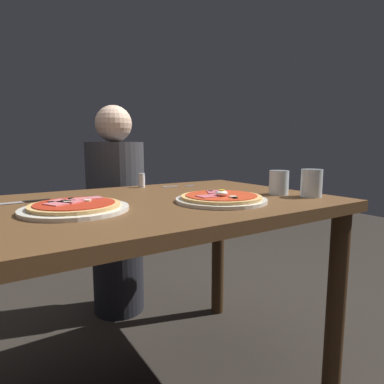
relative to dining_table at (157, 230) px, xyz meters
The scene contains 9 objects.
dining_table is the anchor object (origin of this frame).
pizza_foreground 0.27m from the dining_table, 44.02° to the right, with size 0.32×0.32×0.05m.
pizza_across_left 0.33m from the dining_table, behind, with size 0.32×0.32×0.03m.
water_glass_near 0.52m from the dining_table, 17.73° to the right, with size 0.08×0.08×0.10m.
water_glass_far 0.61m from the dining_table, 26.31° to the right, with size 0.08×0.08×0.11m.
fork 0.39m from the dining_table, 48.54° to the left, with size 0.16×0.05×0.00m.
knife 0.47m from the dining_table, 155.02° to the left, with size 0.20×0.03×0.01m.
salt_shaker 0.40m from the dining_table, 73.56° to the left, with size 0.03×0.03×0.07m.
diner_person 0.72m from the dining_table, 81.74° to the left, with size 0.32×0.32×1.18m.
Camera 1 is at (-0.52, -1.04, 0.96)m, focal length 30.26 mm.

